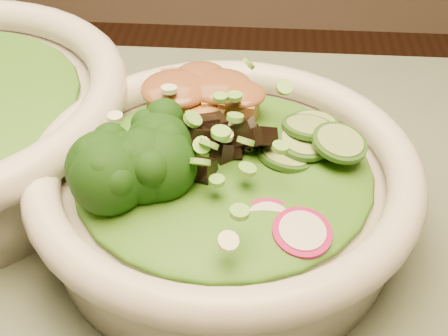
{
  "coord_description": "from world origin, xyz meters",
  "views": [
    {
      "loc": [
        -0.19,
        -0.19,
        1.06
      ],
      "look_at": [
        -0.22,
        0.13,
        0.81
      ],
      "focal_mm": 50.0,
      "sensor_mm": 36.0,
      "label": 1
    }
  ],
  "objects": [
    {
      "name": "salad_bowl",
      "position": [
        -0.22,
        0.13,
        0.79
      ],
      "size": [
        0.26,
        0.26,
        0.07
      ],
      "rotation": [
        0.0,
        0.0,
        0.3
      ],
      "color": "beige",
      "rests_on": "dining_table"
    },
    {
      "name": "lettuce_bed",
      "position": [
        -0.22,
        0.13,
        0.81
      ],
      "size": [
        0.2,
        0.2,
        0.02
      ],
      "primitive_type": "ellipsoid",
      "color": "#275B13",
      "rests_on": "salad_bowl"
    },
    {
      "name": "broccoli_florets",
      "position": [
        -0.27,
        0.1,
        0.82
      ],
      "size": [
        0.09,
        0.09,
        0.04
      ],
      "primitive_type": null,
      "rotation": [
        0.0,
        0.0,
        0.3
      ],
      "color": "black",
      "rests_on": "salad_bowl"
    },
    {
      "name": "radish_slices",
      "position": [
        -0.19,
        0.07,
        0.81
      ],
      "size": [
        0.11,
        0.07,
        0.02
      ],
      "primitive_type": null,
      "rotation": [
        0.0,
        0.0,
        0.3
      ],
      "color": "#960B4A",
      "rests_on": "salad_bowl"
    },
    {
      "name": "cucumber_slices",
      "position": [
        -0.16,
        0.15,
        0.82
      ],
      "size": [
        0.09,
        0.09,
        0.03
      ],
      "primitive_type": null,
      "rotation": [
        0.0,
        0.0,
        0.3
      ],
      "color": "#84A55C",
      "rests_on": "salad_bowl"
    },
    {
      "name": "mushroom_heap",
      "position": [
        -0.22,
        0.14,
        0.82
      ],
      "size": [
        0.09,
        0.09,
        0.04
      ],
      "primitive_type": null,
      "rotation": [
        0.0,
        0.0,
        0.3
      ],
      "color": "black",
      "rests_on": "salad_bowl"
    },
    {
      "name": "tofu_cubes",
      "position": [
        -0.24,
        0.18,
        0.82
      ],
      "size": [
        0.1,
        0.08,
        0.03
      ],
      "primitive_type": null,
      "rotation": [
        0.0,
        0.0,
        0.3
      ],
      "color": "#9A6033",
      "rests_on": "salad_bowl"
    },
    {
      "name": "peanut_sauce",
      "position": [
        -0.24,
        0.18,
        0.83
      ],
      "size": [
        0.07,
        0.05,
        0.02
      ],
      "primitive_type": "ellipsoid",
      "color": "brown",
      "rests_on": "tofu_cubes"
    },
    {
      "name": "scallion_garnish",
      "position": [
        -0.22,
        0.13,
        0.83
      ],
      "size": [
        0.19,
        0.19,
        0.02
      ],
      "primitive_type": null,
      "color": "#6AB23E",
      "rests_on": "salad_bowl"
    }
  ]
}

